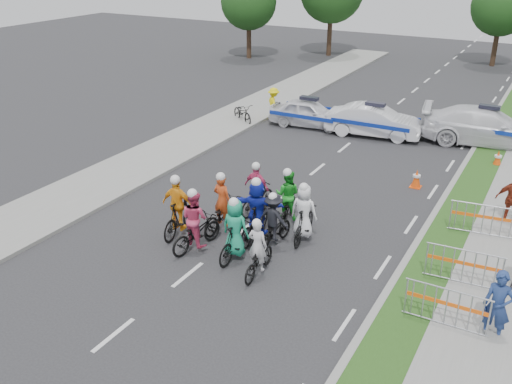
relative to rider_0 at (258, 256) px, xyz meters
The scene contains 29 objects.
ground 2.03m from the rider_0, 149.89° to the right, with size 90.00×90.00×0.00m, color #28282B.
curb_right 5.30m from the rider_0, 49.67° to the left, with size 0.20×60.00×0.12m, color gray.
grass_strip 5.78m from the rider_0, 44.35° to the left, with size 1.20×60.00×0.11m, color #254616.
sidewalk_right 7.17m from the rider_0, 34.22° to the left, with size 2.40×60.00×0.13m, color gray.
sidewalk_left 9.13m from the rider_0, 153.83° to the left, with size 3.00×60.00×0.13m, color gray.
rider_0 is the anchor object (origin of this frame).
rider_1 1.09m from the rider_0, 155.49° to the left, with size 0.82×1.87×1.97m.
rider_2 2.34m from the rider_0, behind, with size 1.04×2.04×1.98m.
rider_3 3.40m from the rider_0, 165.27° to the left, with size 1.06×1.98×2.03m.
rider_4 1.72m from the rider_0, 103.07° to the left, with size 1.03×1.78×1.77m.
rider_5 2.16m from the rider_0, 119.47° to the left, with size 1.68×2.00×2.03m.
rider_6 2.92m from the rider_0, 141.21° to the left, with size 0.84×1.99×1.98m.
rider_7 2.42m from the rider_0, 83.82° to the left, with size 0.87×1.89×1.93m.
rider_8 3.32m from the rider_0, 102.06° to the left, with size 1.03×1.98×1.92m.
rider_9 3.85m from the rider_0, 119.34° to the left, with size 0.98×1.83×1.87m.
police_car_0 13.88m from the rider_0, 108.52° to the left, with size 1.56×3.88×1.32m, color white.
police_car_1 13.29m from the rider_0, 94.82° to the left, with size 1.53×4.39×1.45m, color white.
police_car_2 15.00m from the rider_0, 75.91° to the left, with size 2.29×5.63×1.64m, color white.
spectator_0 6.09m from the rider_0, ahead, with size 0.65×0.43×1.78m, color navy.
spectator_2 8.68m from the rider_0, 49.32° to the left, with size 1.04×0.43×1.77m, color maroon.
marshal_hiviz 14.85m from the rider_0, 115.78° to the left, with size 1.06×0.61×1.63m, color yellow.
barrier_0 5.01m from the rider_0, ahead, with size 2.00×0.50×1.12m, color #A5A8AD, non-canonical shape.
barrier_1 5.43m from the rider_0, 22.64° to the left, with size 2.00×0.50×1.12m, color #A5A8AD, non-canonical shape.
barrier_2 7.24m from the rider_0, 46.13° to the left, with size 2.00×0.50×1.12m, color #A5A8AD, non-canonical shape.
cone_0 8.47m from the rider_0, 74.70° to the left, with size 0.40×0.40×0.70m.
cone_1 12.70m from the rider_0, 68.88° to the left, with size 0.40×0.40×0.70m.
parked_bike 14.35m from the rider_0, 121.97° to the left, with size 0.64×1.83×0.96m, color black.
tree_0 31.45m from the rider_0, 120.13° to the left, with size 4.20×4.20×6.30m.
tree_4 33.25m from the rider_0, 87.72° to the left, with size 4.20×4.20×6.30m.
Camera 1 is at (8.18, -10.85, 8.51)m, focal length 40.00 mm.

